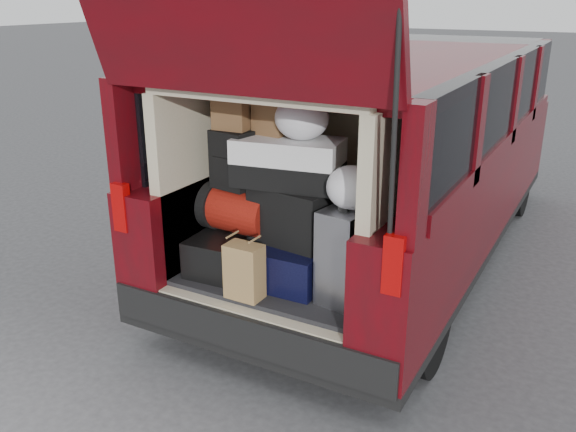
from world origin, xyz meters
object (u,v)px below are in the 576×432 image
object	(u,v)px
black_hardshell	(235,250)
backpack	(232,160)
kraft_bag	(244,271)
silver_roller	(349,254)
black_soft_case	(292,215)
navy_hardshell	(294,260)
twotone_duffel	(288,162)
red_duffel	(240,210)

from	to	relation	value
black_hardshell	backpack	xyz separation A→B (m)	(-0.00, 0.00, 0.60)
kraft_bag	silver_roller	bearing A→B (deg)	29.06
kraft_bag	black_soft_case	xyz separation A→B (m)	(0.12, 0.37, 0.25)
navy_hardshell	twotone_duffel	distance (m)	0.62
navy_hardshell	red_duffel	xyz separation A→B (m)	(-0.39, -0.00, 0.27)
silver_roller	twotone_duffel	distance (m)	0.65
silver_roller	black_soft_case	world-z (taller)	black_soft_case
black_soft_case	twotone_duffel	distance (m)	0.32
navy_hardshell	silver_roller	xyz separation A→B (m)	(0.40, -0.08, 0.16)
navy_hardshell	silver_roller	distance (m)	0.43
twotone_duffel	black_soft_case	bearing A→B (deg)	-39.21
black_hardshell	backpack	world-z (taller)	backpack
black_hardshell	navy_hardshell	distance (m)	0.42
silver_roller	black_soft_case	distance (m)	0.44
backpack	twotone_duffel	bearing A→B (deg)	19.73
red_duffel	twotone_duffel	bearing A→B (deg)	10.07
red_duffel	black_soft_case	distance (m)	0.38
navy_hardshell	kraft_bag	distance (m)	0.39
backpack	twotone_duffel	distance (m)	0.36
red_duffel	twotone_duffel	size ratio (longest dim) A/B	0.73
silver_roller	twotone_duffel	xyz separation A→B (m)	(-0.46, 0.11, 0.46)
kraft_bag	black_soft_case	size ratio (longest dim) A/B	0.68
kraft_bag	twotone_duffel	xyz separation A→B (m)	(0.07, 0.39, 0.57)
black_hardshell	red_duffel	bearing A→B (deg)	56.24
black_hardshell	backpack	bearing A→B (deg)	91.08
kraft_bag	backpack	xyz separation A→B (m)	(-0.28, 0.32, 0.56)
silver_roller	black_soft_case	xyz separation A→B (m)	(-0.41, 0.08, 0.14)
kraft_bag	twotone_duffel	world-z (taller)	twotone_duffel
silver_roller	twotone_duffel	size ratio (longest dim) A/B	0.88
red_duffel	black_hardshell	bearing A→B (deg)	-115.81
red_duffel	black_soft_case	world-z (taller)	black_soft_case
kraft_bag	red_duffel	world-z (taller)	red_duffel
navy_hardshell	black_hardshell	bearing A→B (deg)	-175.31
silver_roller	kraft_bag	world-z (taller)	silver_roller
black_hardshell	navy_hardshell	bearing A→B (deg)	2.56
black_hardshell	black_soft_case	world-z (taller)	black_soft_case
red_duffel	navy_hardshell	bearing A→B (deg)	5.10
black_hardshell	twotone_duffel	bearing A→B (deg)	7.96
black_hardshell	kraft_bag	world-z (taller)	kraft_bag
silver_roller	backpack	size ratio (longest dim) A/B	1.54
silver_roller	kraft_bag	distance (m)	0.61
black_hardshell	silver_roller	world-z (taller)	silver_roller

